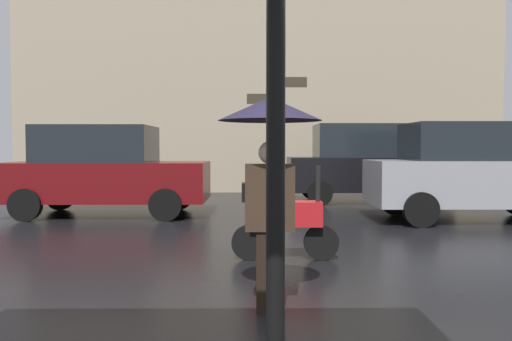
{
  "coord_description": "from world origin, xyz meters",
  "views": [
    {
      "loc": [
        -0.22,
        -2.97,
        1.46
      ],
      "look_at": [
        -0.16,
        3.95,
        1.16
      ],
      "focal_mm": 36.25,
      "sensor_mm": 36.0,
      "label": 1
    }
  ],
  "objects": [
    {
      "name": "parked_scooter",
      "position": [
        0.17,
        3.73,
        0.56
      ],
      "size": [
        1.41,
        0.32,
        1.23
      ],
      "rotation": [
        0.0,
        0.0,
        0.34
      ],
      "color": "black",
      "rests_on": "ground"
    },
    {
      "name": "parked_car_left",
      "position": [
        4.19,
        7.33,
        0.99
      ],
      "size": [
        4.15,
        1.87,
        1.96
      ],
      "rotation": [
        0.0,
        0.0,
        0.11
      ],
      "color": "gray",
      "rests_on": "ground"
    },
    {
      "name": "parked_car_right",
      "position": [
        -3.42,
        8.28,
        0.98
      ],
      "size": [
        4.31,
        2.06,
        1.94
      ],
      "rotation": [
        0.0,
        0.0,
        -0.08
      ],
      "color": "#590C0F",
      "rests_on": "ground"
    },
    {
      "name": "street_signpost",
      "position": [
        0.22,
        6.35,
        1.76
      ],
      "size": [
        1.08,
        0.08,
        2.9
      ],
      "color": "black",
      "rests_on": "ground"
    },
    {
      "name": "parked_car_distant",
      "position": [
        2.79,
        10.9,
        1.04
      ],
      "size": [
        4.17,
        1.9,
        2.1
      ],
      "rotation": [
        0.0,
        0.0,
        3.31
      ],
      "color": "black",
      "rests_on": "ground"
    },
    {
      "name": "pedestrian_with_umbrella",
      "position": [
        -0.06,
        1.6,
        1.5
      ],
      "size": [
        0.92,
        0.92,
        1.91
      ],
      "rotation": [
        0.0,
        0.0,
        0.78
      ],
      "color": "black",
      "rests_on": "ground"
    }
  ]
}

